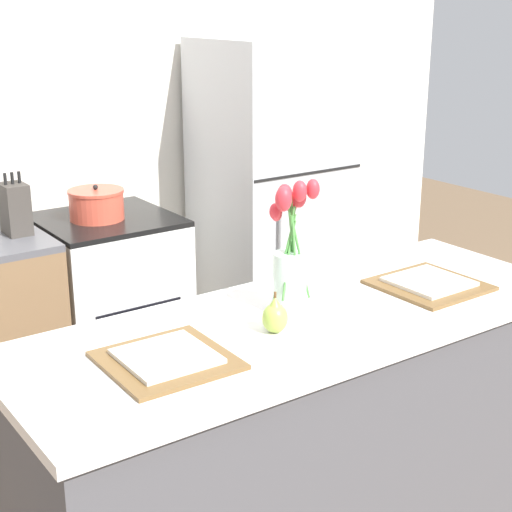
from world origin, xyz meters
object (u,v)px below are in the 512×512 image
at_px(refrigerator, 271,200).
at_px(plate_setting_right, 429,284).
at_px(cooking_pot, 97,204).
at_px(stove_range, 111,306).
at_px(knife_block, 15,209).
at_px(plate_setting_left, 167,359).
at_px(pear_figurine, 275,316).
at_px(flower_vase, 290,258).

relative_size(refrigerator, plate_setting_right, 5.25).
bearing_deg(cooking_pot, stove_range, 9.19).
bearing_deg(knife_block, refrigerator, 1.09).
distance_m(plate_setting_left, plate_setting_right, 0.97).
bearing_deg(stove_range, plate_setting_right, -76.74).
xyz_separation_m(pear_figurine, plate_setting_right, (0.63, 0.00, -0.04)).
bearing_deg(flower_vase, plate_setting_right, -10.70).
bearing_deg(pear_figurine, cooking_pot, 83.11).
bearing_deg(refrigerator, stove_range, -179.96).
height_order(stove_range, flower_vase, flower_vase).
xyz_separation_m(stove_range, plate_setting_left, (-0.59, -1.64, 0.52)).
distance_m(refrigerator, pear_figurine, 2.04).
height_order(refrigerator, knife_block, refrigerator).
bearing_deg(cooking_pot, pear_figurine, -96.89).
height_order(pear_figurine, plate_setting_left, pear_figurine).
xyz_separation_m(plate_setting_right, knife_block, (-0.81, 1.61, 0.03)).
height_order(flower_vase, pear_figurine, flower_vase).
bearing_deg(flower_vase, knife_block, 101.58).
xyz_separation_m(pear_figurine, knife_block, (-0.18, 1.62, -0.01)).
xyz_separation_m(stove_range, cooking_pot, (-0.04, -0.01, 0.51)).
height_order(flower_vase, plate_setting_right, flower_vase).
distance_m(plate_setting_right, cooking_pot, 1.69).
distance_m(pear_figurine, knife_block, 1.63).
relative_size(pear_figurine, plate_setting_left, 0.38).
xyz_separation_m(plate_setting_left, knife_block, (0.16, 1.61, 0.03)).
height_order(stove_range, pear_figurine, pear_figurine).
height_order(stove_range, cooking_pot, cooking_pot).
xyz_separation_m(stove_range, plate_setting_right, (0.39, -1.64, 0.52)).
relative_size(plate_setting_right, cooking_pot, 1.25).
xyz_separation_m(pear_figurine, cooking_pot, (0.20, 1.64, -0.05)).
distance_m(stove_range, refrigerator, 1.03).
xyz_separation_m(stove_range, pear_figurine, (-0.24, -1.64, 0.56)).
xyz_separation_m(flower_vase, cooking_pot, (0.07, 1.54, -0.17)).
relative_size(stove_range, cooking_pot, 3.48).
relative_size(refrigerator, plate_setting_left, 5.25).
height_order(plate_setting_right, knife_block, knife_block).
distance_m(plate_setting_left, cooking_pot, 1.72).
height_order(refrigerator, cooking_pot, refrigerator).
xyz_separation_m(stove_range, flower_vase, (-0.11, -1.54, 0.68)).
distance_m(refrigerator, knife_block, 1.38).
bearing_deg(plate_setting_left, stove_range, 70.31).
bearing_deg(stove_range, cooking_pot, -170.81).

